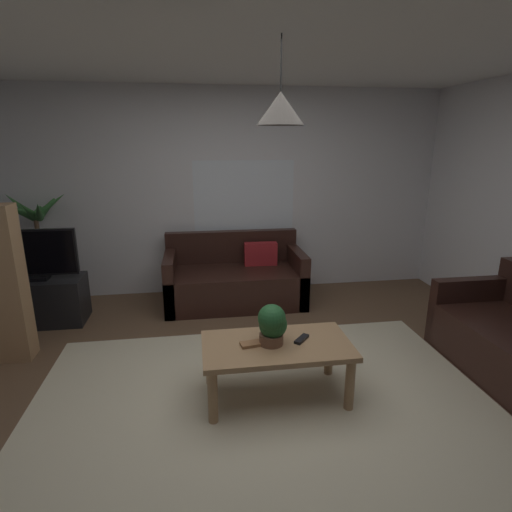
% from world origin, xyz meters
% --- Properties ---
extents(floor, '(5.35, 4.85, 0.02)m').
position_xyz_m(floor, '(0.00, 0.00, -0.01)').
color(floor, brown).
rests_on(floor, ground).
extents(rug, '(3.47, 2.67, 0.01)m').
position_xyz_m(rug, '(0.00, -0.20, 0.00)').
color(rug, beige).
rests_on(rug, ground).
extents(wall_back, '(5.47, 0.06, 2.53)m').
position_xyz_m(wall_back, '(0.00, 2.45, 1.27)').
color(wall_back, silver).
rests_on(wall_back, ground).
extents(ceiling, '(5.35, 4.85, 0.02)m').
position_xyz_m(ceiling, '(0.00, 0.00, 2.54)').
color(ceiling, white).
extents(window_pane, '(1.26, 0.01, 1.07)m').
position_xyz_m(window_pane, '(0.17, 2.42, 1.14)').
color(window_pane, white).
extents(couch_under_window, '(1.63, 0.82, 0.82)m').
position_xyz_m(couch_under_window, '(-0.01, 1.95, 0.27)').
color(couch_under_window, black).
rests_on(couch_under_window, ground).
extents(coffee_table, '(1.11, 0.59, 0.45)m').
position_xyz_m(coffee_table, '(0.11, 0.01, 0.37)').
color(coffee_table, '#A87F56').
rests_on(coffee_table, ground).
extents(book_on_table_0, '(0.17, 0.11, 0.02)m').
position_xyz_m(book_on_table_0, '(-0.08, 0.01, 0.46)').
color(book_on_table_0, '#99663F').
rests_on(book_on_table_0, coffee_table).
extents(remote_on_table_0, '(0.14, 0.15, 0.02)m').
position_xyz_m(remote_on_table_0, '(0.31, 0.03, 0.46)').
color(remote_on_table_0, black).
rests_on(remote_on_table_0, coffee_table).
extents(potted_plant_on_table, '(0.22, 0.23, 0.32)m').
position_xyz_m(potted_plant_on_table, '(0.08, 0.01, 0.61)').
color(potted_plant_on_table, brown).
rests_on(potted_plant_on_table, coffee_table).
extents(tv_stand, '(0.90, 0.44, 0.50)m').
position_xyz_m(tv_stand, '(-2.12, 1.67, 0.25)').
color(tv_stand, black).
rests_on(tv_stand, ground).
extents(tv, '(0.87, 0.16, 0.54)m').
position_xyz_m(tv, '(-2.12, 1.65, 0.78)').
color(tv, black).
rests_on(tv, tv_stand).
extents(potted_palm_corner, '(0.79, 0.79, 1.38)m').
position_xyz_m(potted_palm_corner, '(-2.25, 2.20, 0.66)').
color(potted_palm_corner, brown).
rests_on(potted_palm_corner, ground).
extents(pendant_lamp, '(0.31, 0.31, 0.53)m').
position_xyz_m(pendant_lamp, '(0.11, 0.01, 2.10)').
color(pendant_lamp, black).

